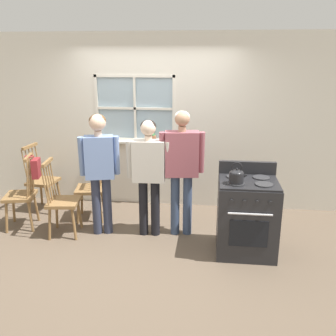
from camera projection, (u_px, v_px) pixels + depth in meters
name	position (u px, v px, depth m)	size (l,w,h in m)	color
ground_plane	(142.00, 242.00, 4.91)	(16.00, 16.00, 0.00)	brown
wall_back	(158.00, 123.00, 5.86)	(6.40, 0.16, 2.70)	silver
chair_by_window	(22.00, 196.00, 5.23)	(0.49, 0.50, 1.04)	olive
chair_near_wall	(92.00, 189.00, 5.51)	(0.47, 0.48, 1.04)	olive
chair_center_cluster	(42.00, 181.00, 5.84)	(0.44, 0.46, 1.04)	olive
chair_near_stove	(62.00, 202.00, 5.01)	(0.45, 0.47, 1.04)	olive
person_elderly_left	(100.00, 163.00, 4.89)	(0.54, 0.29, 1.64)	#2D3347
person_teen_center	(149.00, 167.00, 4.86)	(0.57, 0.23, 1.57)	black
person_adult_right	(182.00, 162.00, 4.86)	(0.59, 0.26, 1.68)	#384766
stove	(247.00, 216.00, 4.55)	(0.71, 0.68, 1.08)	#232326
kettle	(236.00, 176.00, 4.29)	(0.21, 0.17, 0.25)	black
potted_plant	(152.00, 136.00, 5.84)	(0.14, 0.14, 0.29)	#935B3D
handbag	(36.00, 168.00, 5.14)	(0.22, 0.23, 0.31)	maroon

